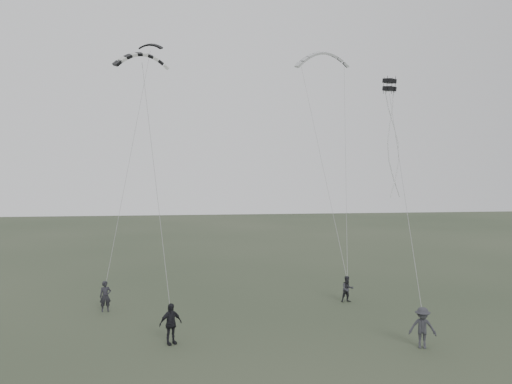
{
  "coord_description": "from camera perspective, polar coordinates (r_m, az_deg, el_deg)",
  "views": [
    {
      "loc": [
        -2.41,
        -23.09,
        7.9
      ],
      "look_at": [
        1.28,
        5.27,
        6.77
      ],
      "focal_mm": 35.0,
      "sensor_mm": 36.0,
      "label": 1
    }
  ],
  "objects": [
    {
      "name": "ground",
      "position": [
        24.52,
        -1.45,
        -16.52
      ],
      "size": [
        140.0,
        140.0,
        0.0
      ],
      "primitive_type": "plane",
      "color": "#2C3826",
      "rests_on": "ground"
    },
    {
      "name": "flyer_left",
      "position": [
        30.1,
        -16.84,
        -11.34
      ],
      "size": [
        0.71,
        0.55,
        1.74
      ],
      "primitive_type": "imported",
      "rotation": [
        0.0,
        0.0,
        0.22
      ],
      "color": "black",
      "rests_on": "ground"
    },
    {
      "name": "flyer_right",
      "position": [
        31.38,
        10.41,
        -10.86
      ],
      "size": [
        0.82,
        0.67,
        1.59
      ],
      "primitive_type": "imported",
      "rotation": [
        0.0,
        0.0,
        0.1
      ],
      "color": "#29292E",
      "rests_on": "ground"
    },
    {
      "name": "flyer_center",
      "position": [
        23.98,
        -9.74,
        -14.62
      ],
      "size": [
        1.19,
        0.93,
        1.89
      ],
      "primitive_type": "imported",
      "rotation": [
        0.0,
        0.0,
        0.49
      ],
      "color": "black",
      "rests_on": "ground"
    },
    {
      "name": "flyer_far",
      "position": [
        24.36,
        18.5,
        -14.49
      ],
      "size": [
        1.36,
        1.06,
        1.84
      ],
      "primitive_type": "imported",
      "rotation": [
        0.0,
        0.0,
        -0.36
      ],
      "color": "#2D2D33",
      "rests_on": "ground"
    },
    {
      "name": "kite_dark_small",
      "position": [
        35.81,
        -11.99,
        16.14
      ],
      "size": [
        1.66,
        0.88,
        0.65
      ],
      "primitive_type": null,
      "rotation": [
        0.38,
        0.0,
        -0.17
      ],
      "color": "black",
      "rests_on": "flyer_left"
    },
    {
      "name": "kite_pale_large",
      "position": [
        38.42,
        7.64,
        15.47
      ],
      "size": [
        4.09,
        1.74,
        1.83
      ],
      "primitive_type": null,
      "rotation": [
        0.31,
        0.0,
        -0.1
      ],
      "color": "#AEB0B3",
      "rests_on": "flyer_right"
    },
    {
      "name": "kite_striped",
      "position": [
        27.67,
        -12.91,
        15.09
      ],
      "size": [
        2.99,
        1.67,
        1.3
      ],
      "primitive_type": null,
      "rotation": [
        0.33,
        0.0,
        0.24
      ],
      "color": "black",
      "rests_on": "flyer_center"
    },
    {
      "name": "kite_box",
      "position": [
        30.01,
        15.01,
        11.75
      ],
      "size": [
        0.82,
        0.84,
        0.74
      ],
      "primitive_type": null,
      "rotation": [
        0.11,
        0.0,
        0.55
      ],
      "color": "black",
      "rests_on": "flyer_far"
    }
  ]
}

